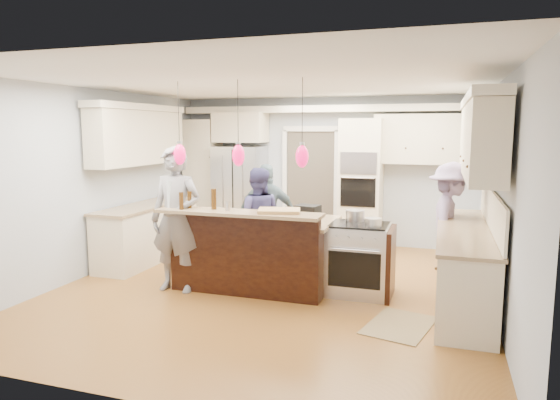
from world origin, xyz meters
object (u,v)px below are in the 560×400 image
(refrigerator, at_px, (240,194))
(person_bar_end, at_px, (176,219))
(kitchen_island, at_px, (256,250))
(person_far_left, at_px, (257,219))
(island_range, at_px, (361,259))

(refrigerator, height_order, person_bar_end, person_bar_end)
(refrigerator, bearing_deg, kitchen_island, -63.07)
(person_far_left, bearing_deg, island_range, 141.70)
(refrigerator, relative_size, person_far_left, 1.16)
(person_bar_end, xyz_separation_m, person_far_left, (0.64, 1.30, -0.18))
(kitchen_island, distance_m, person_far_left, 0.88)
(island_range, bearing_deg, refrigerator, 137.41)
(refrigerator, bearing_deg, person_bar_end, -82.86)
(island_range, bearing_deg, person_far_left, 157.42)
(refrigerator, relative_size, person_bar_end, 0.95)
(kitchen_island, bearing_deg, person_bar_end, -150.30)
(refrigerator, height_order, island_range, refrigerator)
(person_bar_end, relative_size, person_far_left, 1.23)
(kitchen_island, relative_size, person_bar_end, 1.10)
(refrigerator, relative_size, island_range, 1.96)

